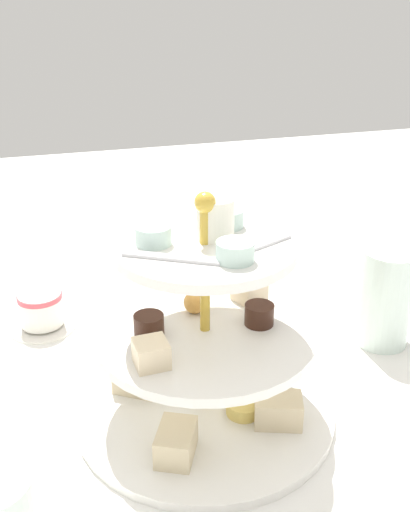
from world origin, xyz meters
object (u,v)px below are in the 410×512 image
butter_knife_right (187,280)px  tiered_serving_stand (206,350)px  water_glass_tall_right (385,298)px  teacup_with_saucer (41,311)px

butter_knife_right → tiered_serving_stand: bearing=96.7°
water_glass_tall_right → teacup_with_saucer: size_ratio=1.41×
water_glass_tall_right → teacup_with_saucer: (-0.42, 0.17, -0.04)m
water_glass_tall_right → tiered_serving_stand: bearing=-165.2°
teacup_with_saucer → butter_knife_right: size_ratio=0.53×
water_glass_tall_right → butter_knife_right: bearing=128.4°
water_glass_tall_right → teacup_with_saucer: 0.45m
teacup_with_saucer → water_glass_tall_right: bearing=-21.8°
tiered_serving_stand → teacup_with_saucer: 0.29m
teacup_with_saucer → butter_knife_right: teacup_with_saucer is taller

